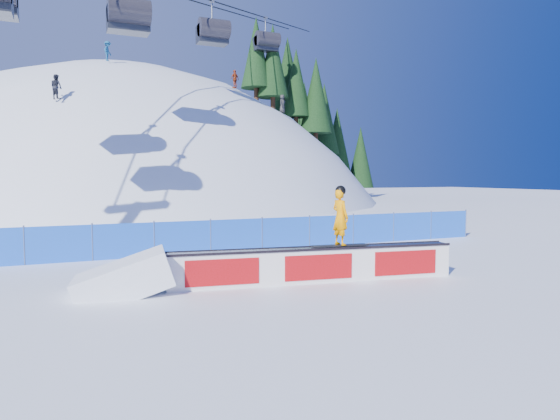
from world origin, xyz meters
name	(u,v)px	position (x,y,z in m)	size (l,w,h in m)	color
ground	(287,273)	(0.00, 0.00, 0.00)	(160.00, 160.00, 0.00)	white
snow_hill	(127,368)	(0.00, 42.00, -18.00)	(64.00, 64.00, 64.00)	white
treeline	(305,113)	(21.37, 41.91, 10.38)	(18.87, 11.85, 21.17)	#311E13
safety_fence	(237,235)	(0.00, 4.50, 0.60)	(22.05, 0.05, 1.30)	blue
chairlift	(200,0)	(4.74, 27.49, 16.89)	(40.80, 41.70, 22.00)	#9399A1
rail_box	(316,265)	(0.22, -1.33, 0.46)	(7.73, 1.62, 0.93)	white
snow_ramp	(125,293)	(-4.57, -0.65, 0.00)	(2.20, 1.46, 0.82)	white
snowboarder	(340,216)	(0.89, -1.42, 1.72)	(1.57, 0.61, 1.62)	black
distant_skiers	(167,77)	(2.41, 29.73, 11.01)	(20.25, 9.68, 6.32)	black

